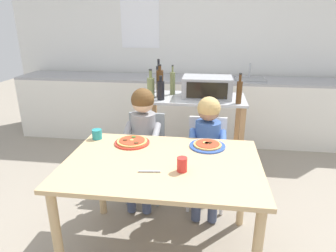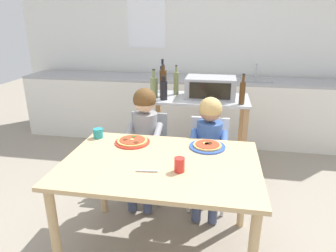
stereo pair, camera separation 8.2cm
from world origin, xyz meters
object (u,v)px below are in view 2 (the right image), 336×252
bottle_squat_spirits (164,90)px  drinking_cup_teal (98,133)px  toaster_oven (210,87)px  bottle_clear_vinegar (176,83)px  dining_chair_right (208,156)px  bottle_slim_sauce (163,83)px  pizza_plate_blue_rimmed (207,146)px  bottle_tall_green_wine (242,92)px  dining_table (161,174)px  child_in_grey_shirt (144,132)px  dining_chair_left (148,149)px  serving_spoon (147,171)px  bottle_dark_olive_oil (154,87)px  kitchen_island_cart (197,126)px  bottle_brown_beer (163,78)px  pizza_plate_red_rimmed (132,141)px  child_in_blue_striped_shirt (209,142)px  drinking_cup_red (179,165)px

bottle_squat_spirits → drinking_cup_teal: 0.84m
toaster_oven → bottle_clear_vinegar: bearing=168.8°
dining_chair_right → toaster_oven: bearing=93.0°
bottle_slim_sauce → pizza_plate_blue_rimmed: bottle_slim_sauce is taller
dining_chair_right → drinking_cup_teal: (-0.88, -0.37, 0.31)m
bottle_tall_green_wine → dining_table: 1.21m
pizza_plate_blue_rimmed → bottle_slim_sauce: bearing=120.2°
bottle_slim_sauce → child_in_grey_shirt: (-0.08, -0.51, -0.34)m
toaster_oven → bottle_clear_vinegar: 0.37m
toaster_oven → dining_chair_left: (-0.56, -0.44, -0.53)m
drinking_cup_teal → serving_spoon: bearing=-43.3°
bottle_dark_olive_oil → pizza_plate_blue_rimmed: bottle_dark_olive_oil is taller
bottle_tall_green_wine → bottle_clear_vinegar: size_ratio=0.93×
kitchen_island_cart → toaster_oven: bearing=10.7°
bottle_brown_beer → dining_chair_left: (-0.03, -0.62, -0.57)m
dining_chair_right → pizza_plate_red_rimmed: 0.78m
toaster_oven → pizza_plate_blue_rimmed: size_ratio=1.81×
kitchen_island_cart → child_in_blue_striped_shirt: child_in_blue_striped_shirt is taller
child_in_blue_striped_shirt → drinking_cup_teal: bearing=-163.8°
bottle_squat_spirits → dining_chair_right: bearing=-34.3°
bottle_squat_spirits → dining_chair_right: (0.47, -0.32, -0.52)m
kitchen_island_cart → dining_chair_right: (0.14, -0.47, -0.12)m
bottle_dark_olive_oil → child_in_blue_striped_shirt: (0.59, -0.50, -0.34)m
bottle_brown_beer → child_in_blue_striped_shirt: bottle_brown_beer is taller
bottle_dark_olive_oil → child_in_grey_shirt: size_ratio=0.27×
pizza_plate_blue_rimmed → dining_chair_right: bearing=90.0°
dining_chair_right → child_in_blue_striped_shirt: bearing=-90.0°
dining_table → child_in_grey_shirt: (-0.28, 0.64, 0.05)m
child_in_grey_shirt → bottle_tall_green_wine: bearing=22.5°
bottle_clear_vinegar → toaster_oven: bearing=-11.2°
toaster_oven → bottle_slim_sauce: 0.48m
dining_chair_left → serving_spoon: size_ratio=5.79×
child_in_blue_striped_shirt → serving_spoon: 0.84m
bottle_slim_sauce → dining_chair_right: size_ratio=0.40×
bottle_dark_olive_oil → child_in_blue_striped_shirt: bearing=-40.8°
toaster_oven → bottle_tall_green_wine: bearing=-34.1°
toaster_oven → child_in_blue_striped_shirt: (0.03, -0.61, -0.34)m
drinking_cup_red → kitchen_island_cart: bearing=89.3°
serving_spoon → toaster_oven: bearing=76.2°
bottle_tall_green_wine → bottle_dark_olive_oil: bottle_dark_olive_oil is taller
bottle_tall_green_wine → drinking_cup_red: bearing=-111.2°
bottle_clear_vinegar → dining_table: bottle_clear_vinegar is taller
bottle_brown_beer → bottle_clear_vinegar: size_ratio=1.14×
pizza_plate_blue_rimmed → child_in_grey_shirt: bearing=148.9°
dining_chair_right → serving_spoon: (-0.36, -0.87, 0.28)m
bottle_squat_spirits → bottle_tall_green_wine: bearing=-2.8°
bottle_slim_sauce → child_in_blue_striped_shirt: size_ratio=0.32×
drinking_cup_teal → bottle_clear_vinegar: bearing=62.0°
dining_chair_right → serving_spoon: 0.98m
toaster_oven → bottle_squat_spirits: bottle_squat_spirits is taller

